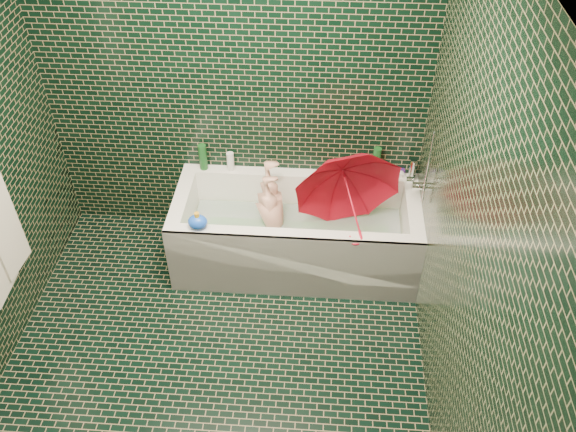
# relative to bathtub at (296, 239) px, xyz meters

# --- Properties ---
(floor) EXTENTS (2.80, 2.80, 0.00)m
(floor) POSITION_rel_bathtub_xyz_m (-0.45, -1.01, -0.21)
(floor) COLOR black
(floor) RESTS_ON ground
(wall_back) EXTENTS (2.80, 0.00, 2.80)m
(wall_back) POSITION_rel_bathtub_xyz_m (-0.45, 0.39, 1.04)
(wall_back) COLOR black
(wall_back) RESTS_ON floor
(wall_right) EXTENTS (0.00, 2.80, 2.80)m
(wall_right) POSITION_rel_bathtub_xyz_m (0.85, -1.01, 1.04)
(wall_right) COLOR black
(wall_right) RESTS_ON floor
(bathtub) EXTENTS (1.70, 0.75, 0.55)m
(bathtub) POSITION_rel_bathtub_xyz_m (0.00, 0.00, 0.00)
(bathtub) COLOR white
(bathtub) RESTS_ON floor
(bath_mat) EXTENTS (1.35, 0.47, 0.01)m
(bath_mat) POSITION_rel_bathtub_xyz_m (0.00, 0.02, -0.06)
(bath_mat) COLOR green
(bath_mat) RESTS_ON bathtub
(water) EXTENTS (1.48, 0.53, 0.00)m
(water) POSITION_rel_bathtub_xyz_m (0.00, 0.02, 0.09)
(water) COLOR silver
(water) RESTS_ON bathtub
(faucet) EXTENTS (0.18, 0.19, 0.55)m
(faucet) POSITION_rel_bathtub_xyz_m (0.81, 0.01, 0.56)
(faucet) COLOR silver
(faucet) RESTS_ON wall_right
(child) EXTENTS (0.95, 0.36, 0.27)m
(child) POSITION_rel_bathtub_xyz_m (-0.16, 0.06, 0.10)
(child) COLOR tan
(child) RESTS_ON bathtub
(umbrella) EXTENTS (0.90, 1.00, 0.89)m
(umbrella) POSITION_rel_bathtub_xyz_m (0.37, -0.06, 0.41)
(umbrella) COLOR red
(umbrella) RESTS_ON bathtub
(soap_bottle_a) EXTENTS (0.11, 0.11, 0.24)m
(soap_bottle_a) POSITION_rel_bathtub_xyz_m (0.71, 0.33, 0.34)
(soap_bottle_a) COLOR white
(soap_bottle_a) RESTS_ON bathtub
(soap_bottle_b) EXTENTS (0.10, 0.10, 0.19)m
(soap_bottle_b) POSITION_rel_bathtub_xyz_m (0.71, 0.36, 0.34)
(soap_bottle_b) COLOR #3D1C69
(soap_bottle_b) RESTS_ON bathtub
(soap_bottle_c) EXTENTS (0.18, 0.18, 0.18)m
(soap_bottle_c) POSITION_rel_bathtub_xyz_m (0.60, 0.35, 0.34)
(soap_bottle_c) COLOR #15491B
(soap_bottle_c) RESTS_ON bathtub
(bottle_right_tall) EXTENTS (0.06, 0.06, 0.24)m
(bottle_right_tall) POSITION_rel_bathtub_xyz_m (0.54, 0.34, 0.46)
(bottle_right_tall) COLOR #15491B
(bottle_right_tall) RESTS_ON bathtub
(bottle_right_pump) EXTENTS (0.06, 0.06, 0.17)m
(bottle_right_pump) POSITION_rel_bathtub_xyz_m (0.80, 0.31, 0.42)
(bottle_right_pump) COLOR silver
(bottle_right_pump) RESTS_ON bathtub
(bottle_left_tall) EXTENTS (0.07, 0.07, 0.20)m
(bottle_left_tall) POSITION_rel_bathtub_xyz_m (-0.70, 0.35, 0.44)
(bottle_left_tall) COLOR #15491B
(bottle_left_tall) RESTS_ON bathtub
(bottle_left_short) EXTENTS (0.07, 0.07, 0.14)m
(bottle_left_short) POSITION_rel_bathtub_xyz_m (-0.50, 0.34, 0.41)
(bottle_left_short) COLOR white
(bottle_left_short) RESTS_ON bathtub
(rubber_duck) EXTENTS (0.11, 0.07, 0.09)m
(rubber_duck) POSITION_rel_bathtub_xyz_m (0.58, 0.33, 0.38)
(rubber_duck) COLOR gold
(rubber_duck) RESTS_ON bathtub
(bath_toy) EXTENTS (0.14, 0.11, 0.12)m
(bath_toy) POSITION_rel_bathtub_xyz_m (-0.62, -0.30, 0.39)
(bath_toy) COLOR blue
(bath_toy) RESTS_ON bathtub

